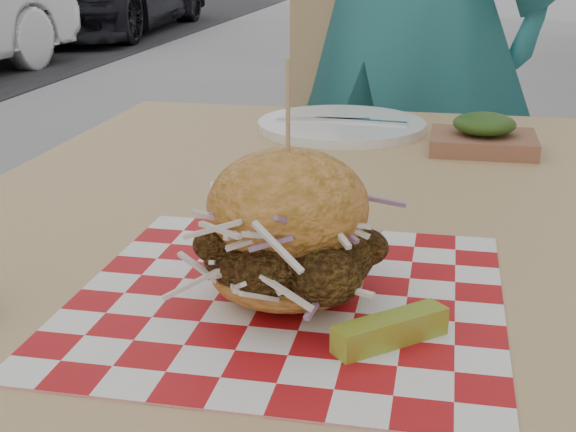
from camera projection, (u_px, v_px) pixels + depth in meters
The scene contains 7 objects.
patio_table at pixel (289, 280), 0.92m from camera, with size 0.80×1.20×0.75m.
patio_chair at pixel (378, 166), 1.83m from camera, with size 0.49×0.50×0.95m.
paper_liner at pixel (288, 298), 0.68m from camera, with size 0.36×0.36×0.00m, color #B61217.
sandwich at pixel (288, 235), 0.67m from camera, with size 0.18×0.18×0.20m.
pickle_spear at pixel (391, 330), 0.60m from camera, with size 0.10×0.02×0.02m, color #9AAB31.
place_setting at pixel (342, 125), 1.29m from camera, with size 0.27×0.27×0.02m.
kraft_tray at pixel (483, 136), 1.16m from camera, with size 0.15×0.12×0.06m.
Camera 1 is at (0.46, -0.80, 1.04)m, focal length 50.00 mm.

